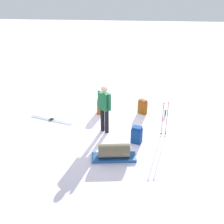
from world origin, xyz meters
TOP-DOWN VIEW (x-y plane):
  - ground_plane at (0.00, 0.00)m, footprint 80.00×80.00m
  - skier_standing at (0.24, 0.15)m, footprint 0.49×0.37m
  - ski_pair_near at (2.41, -0.43)m, footprint 1.81×0.64m
  - backpack_large_dark at (-0.90, 0.72)m, footprint 0.38×0.34m
  - backpack_bright at (0.66, -1.30)m, footprint 0.30×0.35m
  - backpack_small_spare at (-1.03, -1.51)m, footprint 0.39×0.37m
  - ski_poles_planted_near at (-1.80, 0.12)m, footprint 0.22×0.11m
  - gear_sled at (-0.29, 1.72)m, footprint 1.35×0.67m
  - thermos_bottle at (-1.95, -1.47)m, footprint 0.07×0.07m

SIDE VIEW (x-z plane):
  - ground_plane at x=0.00m, z-range 0.00..0.00m
  - ski_pair_near at x=2.41m, z-range -0.01..0.04m
  - thermos_bottle at x=-1.95m, z-range 0.00..0.26m
  - gear_sled at x=-0.29m, z-range -0.02..0.47m
  - backpack_large_dark at x=-0.90m, z-range -0.01..0.57m
  - backpack_small_spare at x=-1.03m, z-range -0.01..0.58m
  - backpack_bright at x=0.66m, z-range -0.01..0.60m
  - ski_poles_planted_near at x=-1.80m, z-range 0.07..1.29m
  - skier_standing at x=0.24m, z-range 0.10..1.80m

